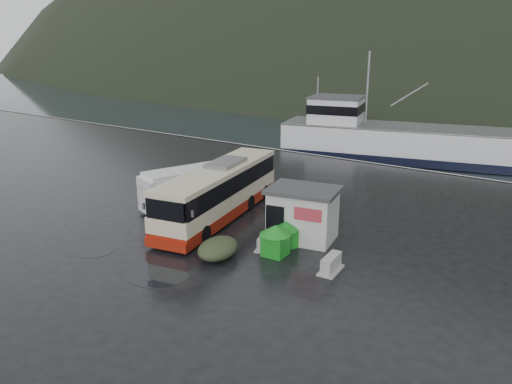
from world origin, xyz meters
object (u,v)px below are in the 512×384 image
Objects in this scene: coach_bus at (220,217)px; waste_bin_right at (275,255)px; fishing_trawler at (394,145)px; dome_tent at (218,258)px; ticket_kiosk at (302,239)px; waste_bin_left at (285,247)px; white_van at (190,208)px; jersey_barrier_a at (265,248)px; jersey_barrier_b at (331,271)px.

coach_bus is 6.30m from waste_bin_right.
fishing_trawler is (1.50, 26.27, 0.00)m from coach_bus.
coach_bus is at bearing 127.46° from dome_tent.
fishing_trawler is (-4.24, 26.44, 0.00)m from ticket_kiosk.
coach_bus is 4.68× the size of dome_tent.
waste_bin_left is 0.39× the size of ticket_kiosk.
white_van is 8.37m from ticket_kiosk.
fishing_trawler reaches higher than dome_tent.
jersey_barrier_a is (-0.74, -0.75, 0.00)m from waste_bin_left.
waste_bin_right is 29.32m from fishing_trawler.
white_van is 8.83m from waste_bin_right.
fishing_trawler is (-4.16, 29.02, 0.00)m from waste_bin_right.
jersey_barrier_a is at bearing -123.44° from ticket_kiosk.
white_van reaches higher than dome_tent.
jersey_barrier_b is at bearing 5.32° from white_van.
dome_tent is (-2.14, -1.84, 0.00)m from waste_bin_right.
waste_bin_left is 0.05× the size of fishing_trawler.
dome_tent is at bearing -161.54° from jersey_barrier_b.
waste_bin_right is (8.28, -3.05, 0.00)m from white_van.
coach_bus is 1.88× the size of white_van.
waste_bin_right is 1.02× the size of jersey_barrier_b.
jersey_barrier_b is at bearing 18.46° from dome_tent.
dome_tent reaches higher than jersey_barrier_a.
white_van is 7.89m from jersey_barrier_a.
waste_bin_right reaches higher than jersey_barrier_a.
fishing_trawler reaches higher than jersey_barrier_b.
coach_bus is at bearing 167.81° from ticket_kiosk.
ticket_kiosk is 2.38m from jersey_barrier_a.
waste_bin_right is at bearing -84.62° from waste_bin_left.
white_van is at bearing -112.28° from fishing_trawler.
ticket_kiosk is (5.74, -0.17, 0.00)m from coach_bus.
fishing_trawler is (-3.31, 28.63, 0.00)m from jersey_barrier_a.
waste_bin_right is at bearing 178.20° from jersey_barrier_b.
jersey_barrier_a is (-0.85, 0.40, 0.00)m from waste_bin_right.
ticket_kiosk is 2.44× the size of jersey_barrier_a.
dome_tent is at bearing -127.09° from ticket_kiosk.
fishing_trawler is at bearing 88.66° from ticket_kiosk.
dome_tent is 30.93m from fishing_trawler.
jersey_barrier_b is at bearing -89.31° from fishing_trawler.
ticket_kiosk is at bearing 63.37° from dome_tent.
white_van is at bearing 164.49° from jersey_barrier_b.
jersey_barrier_b reaches higher than jersey_barrier_a.
fishing_trawler is (-7.24, 29.12, 0.00)m from jersey_barrier_b.
white_van is at bearing 160.33° from jersey_barrier_a.
waste_bin_left is at bearing 7.71° from white_van.
ticket_kiosk is (2.22, 4.42, 0.00)m from dome_tent.
coach_bus is 3.21× the size of ticket_kiosk.
white_van is 2.49× the size of dome_tent.
waste_bin_right is 0.06× the size of fishing_trawler.
white_van reaches higher than jersey_barrier_b.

